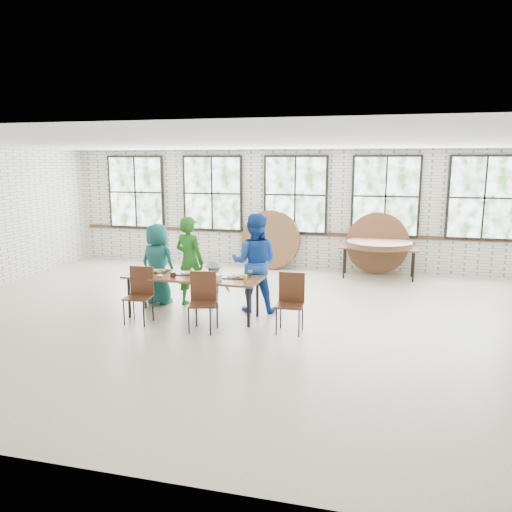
{
  "coord_description": "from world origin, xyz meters",
  "views": [
    {
      "loc": [
        2.13,
        -8.02,
        2.7
      ],
      "look_at": [
        0.0,
        0.4,
        1.05
      ],
      "focal_mm": 35.0,
      "sensor_mm": 36.0,
      "label": 1
    }
  ],
  "objects_px": {
    "chair_near_left": "(140,290)",
    "chair_near_right": "(203,296)",
    "dining_table": "(193,279)",
    "storage_table": "(379,249)"
  },
  "relations": [
    {
      "from": "dining_table",
      "to": "chair_near_left",
      "type": "height_order",
      "value": "chair_near_left"
    },
    {
      "from": "dining_table",
      "to": "chair_near_left",
      "type": "distance_m",
      "value": 0.92
    },
    {
      "from": "dining_table",
      "to": "storage_table",
      "type": "relative_size",
      "value": 1.32
    },
    {
      "from": "dining_table",
      "to": "storage_table",
      "type": "height_order",
      "value": "same"
    },
    {
      "from": "chair_near_left",
      "to": "dining_table",
      "type": "bearing_deg",
      "value": 26.12
    },
    {
      "from": "dining_table",
      "to": "storage_table",
      "type": "bearing_deg",
      "value": 54.25
    },
    {
      "from": "dining_table",
      "to": "storage_table",
      "type": "xyz_separation_m",
      "value": [
        3.11,
        3.92,
        -0.0
      ]
    },
    {
      "from": "chair_near_left",
      "to": "chair_near_right",
      "type": "relative_size",
      "value": 1.0
    },
    {
      "from": "chair_near_left",
      "to": "chair_near_right",
      "type": "distance_m",
      "value": 1.18
    },
    {
      "from": "chair_near_right",
      "to": "dining_table",
      "type": "bearing_deg",
      "value": 107.77
    }
  ]
}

